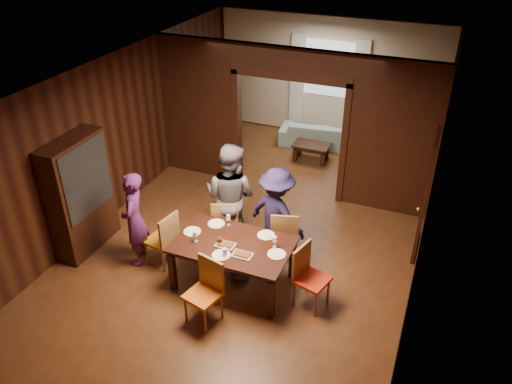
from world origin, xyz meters
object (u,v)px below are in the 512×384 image
at_px(person_grey, 230,197).
at_px(person_navy, 277,214).
at_px(person_purple, 134,220).
at_px(chair_near, 203,293).
at_px(coffee_table, 311,152).
at_px(chair_far_l, 227,223).
at_px(dining_table, 233,263).
at_px(sofa, 322,134).
at_px(hutch, 80,195).
at_px(chair_left, 161,238).
at_px(chair_right, 312,278).
at_px(chair_far_r, 285,234).

relative_size(person_grey, person_navy, 1.18).
relative_size(person_purple, chair_near, 1.67).
bearing_deg(coffee_table, chair_far_l, -96.22).
xyz_separation_m(person_navy, dining_table, (-0.35, -0.94, -0.42)).
bearing_deg(chair_far_l, chair_near, 86.84).
xyz_separation_m(sofa, hutch, (-2.63, -5.35, 0.71)).
xyz_separation_m(chair_left, hutch, (-1.43, -0.06, 0.52)).
distance_m(chair_left, chair_right, 2.52).
relative_size(person_navy, sofa, 0.80).
bearing_deg(chair_right, person_navy, 59.51).
height_order(chair_far_r, chair_near, same).
distance_m(person_navy, chair_far_l, 0.90).
bearing_deg(coffee_table, person_purple, -109.25).
xyz_separation_m(dining_table, chair_right, (1.25, 0.01, 0.10)).
relative_size(person_purple, coffee_table, 2.02).
distance_m(person_navy, chair_right, 1.33).
bearing_deg(person_navy, chair_far_r, 177.89).
bearing_deg(chair_far_r, person_grey, -19.17).
xyz_separation_m(chair_far_r, chair_near, (-0.59, -1.75, 0.00)).
relative_size(coffee_table, hutch, 0.40).
height_order(person_purple, chair_near, person_purple).
bearing_deg(person_navy, chair_left, 47.65).
relative_size(person_navy, chair_right, 1.65).
xyz_separation_m(person_navy, chair_near, (-0.42, -1.81, -0.31)).
distance_m(chair_near, hutch, 2.81).
bearing_deg(chair_far_l, person_grey, -122.06).
distance_m(sofa, chair_left, 5.43).
height_order(sofa, chair_far_l, chair_far_l).
distance_m(chair_left, chair_near, 1.51).
bearing_deg(chair_far_r, chair_near, 54.94).
height_order(chair_left, hutch, hutch).
relative_size(dining_table, chair_left, 1.81).
height_order(chair_left, chair_far_l, same).
bearing_deg(coffee_table, dining_table, -88.85).
bearing_deg(dining_table, chair_right, 0.34).
bearing_deg(person_purple, person_navy, 94.93).
distance_m(coffee_table, hutch, 5.26).
distance_m(person_grey, dining_table, 1.18).
relative_size(person_grey, chair_left, 1.95).
relative_size(person_purple, hutch, 0.81).
xyz_separation_m(chair_left, chair_right, (2.52, -0.01, 0.00)).
xyz_separation_m(sofa, chair_left, (-1.20, -5.29, 0.19)).
height_order(person_grey, chair_far_r, person_grey).
bearing_deg(hutch, chair_far_r, 15.97).
relative_size(chair_left, chair_near, 1.00).
bearing_deg(person_navy, person_purple, 44.98).
bearing_deg(hutch, person_grey, 23.26).
bearing_deg(chair_far_l, dining_table, 103.61).
bearing_deg(person_grey, sofa, -89.69).
height_order(coffee_table, chair_far_l, chair_far_l).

